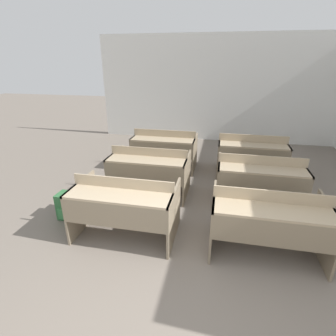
{
  "coord_description": "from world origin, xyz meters",
  "views": [
    {
      "loc": [
        0.22,
        -1.45,
        2.22
      ],
      "look_at": [
        -0.5,
        2.01,
        0.75
      ],
      "focal_mm": 28.0,
      "sensor_mm": 36.0,
      "label": 1
    }
  ],
  "objects_px": {
    "bench_front_left": "(125,204)",
    "bench_second_right": "(260,178)",
    "bench_front_right": "(268,219)",
    "schoolbag": "(69,206)",
    "bench_second_left": "(149,169)",
    "bench_third_right": "(251,153)",
    "bench_third_left": "(165,147)"
  },
  "relations": [
    {
      "from": "bench_front_left",
      "to": "bench_third_right",
      "type": "bearing_deg",
      "value": 53.58
    },
    {
      "from": "bench_third_left",
      "to": "schoolbag",
      "type": "height_order",
      "value": "bench_third_left"
    },
    {
      "from": "bench_front_right",
      "to": "schoolbag",
      "type": "relative_size",
      "value": 3.31
    },
    {
      "from": "bench_third_right",
      "to": "bench_front_left",
      "type": "bearing_deg",
      "value": -126.42
    },
    {
      "from": "bench_front_right",
      "to": "bench_second_left",
      "type": "bearing_deg",
      "value": 145.97
    },
    {
      "from": "bench_front_left",
      "to": "bench_second_left",
      "type": "height_order",
      "value": "same"
    },
    {
      "from": "bench_second_left",
      "to": "schoolbag",
      "type": "height_order",
      "value": "bench_second_left"
    },
    {
      "from": "bench_front_right",
      "to": "bench_third_right",
      "type": "xyz_separation_m",
      "value": [
        0.01,
        2.41,
        0.0
      ]
    },
    {
      "from": "bench_front_right",
      "to": "bench_second_left",
      "type": "height_order",
      "value": "same"
    },
    {
      "from": "bench_front_right",
      "to": "bench_second_right",
      "type": "relative_size",
      "value": 1.0
    },
    {
      "from": "bench_second_left",
      "to": "schoolbag",
      "type": "xyz_separation_m",
      "value": [
        -0.97,
        -1.01,
        -0.27
      ]
    },
    {
      "from": "bench_front_left",
      "to": "bench_second_right",
      "type": "height_order",
      "value": "same"
    },
    {
      "from": "bench_front_left",
      "to": "bench_second_left",
      "type": "relative_size",
      "value": 1.0
    },
    {
      "from": "bench_second_right",
      "to": "bench_front_right",
      "type": "bearing_deg",
      "value": -91.51
    },
    {
      "from": "bench_front_left",
      "to": "bench_third_right",
      "type": "distance_m",
      "value": 3.02
    },
    {
      "from": "bench_front_right",
      "to": "bench_second_left",
      "type": "relative_size",
      "value": 1.0
    },
    {
      "from": "bench_front_right",
      "to": "schoolbag",
      "type": "distance_m",
      "value": 2.78
    },
    {
      "from": "bench_second_right",
      "to": "bench_third_left",
      "type": "xyz_separation_m",
      "value": [
        -1.82,
        1.24,
        0.0
      ]
    },
    {
      "from": "bench_second_left",
      "to": "bench_third_left",
      "type": "relative_size",
      "value": 1.0
    },
    {
      "from": "bench_second_left",
      "to": "bench_third_left",
      "type": "height_order",
      "value": "same"
    },
    {
      "from": "bench_front_right",
      "to": "bench_third_left",
      "type": "distance_m",
      "value": 3.02
    },
    {
      "from": "bench_third_right",
      "to": "bench_front_right",
      "type": "bearing_deg",
      "value": -90.14
    },
    {
      "from": "bench_third_left",
      "to": "bench_second_right",
      "type": "bearing_deg",
      "value": -34.3
    },
    {
      "from": "bench_front_left",
      "to": "schoolbag",
      "type": "relative_size",
      "value": 3.31
    },
    {
      "from": "bench_front_left",
      "to": "bench_second_right",
      "type": "bearing_deg",
      "value": 33.53
    },
    {
      "from": "bench_second_right",
      "to": "bench_third_left",
      "type": "bearing_deg",
      "value": 145.7
    },
    {
      "from": "bench_front_right",
      "to": "bench_second_right",
      "type": "height_order",
      "value": "same"
    },
    {
      "from": "bench_front_right",
      "to": "schoolbag",
      "type": "bearing_deg",
      "value": 175.77
    },
    {
      "from": "bench_front_left",
      "to": "bench_second_right",
      "type": "relative_size",
      "value": 1.0
    },
    {
      "from": "bench_second_left",
      "to": "bench_front_left",
      "type": "bearing_deg",
      "value": -89.76
    },
    {
      "from": "bench_second_left",
      "to": "bench_front_right",
      "type": "bearing_deg",
      "value": -34.03
    },
    {
      "from": "bench_second_left",
      "to": "bench_second_right",
      "type": "xyz_separation_m",
      "value": [
        1.82,
        -0.03,
        0.0
      ]
    }
  ]
}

